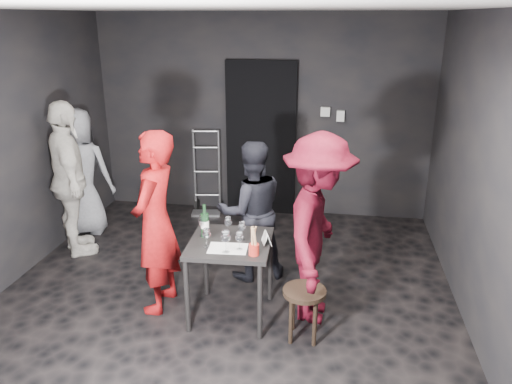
% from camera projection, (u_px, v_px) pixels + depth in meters
% --- Properties ---
extents(floor, '(4.50, 5.00, 0.02)m').
position_uv_depth(floor, '(223.00, 302.00, 4.87)').
color(floor, black).
rests_on(floor, ground).
extents(ceiling, '(4.50, 5.00, 0.02)m').
position_uv_depth(ceiling, '(215.00, 8.00, 3.97)').
color(ceiling, silver).
rests_on(ceiling, ground).
extents(wall_back, '(4.50, 0.04, 2.70)m').
position_uv_depth(wall_back, '(262.00, 116.00, 6.75)').
color(wall_back, black).
rests_on(wall_back, ground).
extents(wall_front, '(4.50, 0.04, 2.70)m').
position_uv_depth(wall_front, '(83.00, 341.00, 2.10)').
color(wall_front, black).
rests_on(wall_front, ground).
extents(wall_right, '(0.04, 5.00, 2.70)m').
position_uv_depth(wall_right, '(487.00, 183.00, 4.08)').
color(wall_right, black).
rests_on(wall_right, ground).
extents(doorway, '(0.95, 0.10, 2.10)m').
position_uv_depth(doorway, '(261.00, 139.00, 6.79)').
color(doorway, black).
rests_on(doorway, ground).
extents(wallbox_upper, '(0.12, 0.06, 0.12)m').
position_uv_depth(wallbox_upper, '(325.00, 112.00, 6.54)').
color(wallbox_upper, '#B7B7B2').
rests_on(wallbox_upper, wall_back).
extents(wallbox_lower, '(0.10, 0.06, 0.14)m').
position_uv_depth(wallbox_lower, '(341.00, 116.00, 6.52)').
color(wallbox_lower, '#B7B7B2').
rests_on(wallbox_lower, wall_back).
extents(hand_truck, '(0.39, 0.34, 1.18)m').
position_uv_depth(hand_truck, '(207.00, 198.00, 7.02)').
color(hand_truck, '#B2B2B7').
rests_on(hand_truck, floor).
extents(tasting_table, '(0.72, 0.72, 0.75)m').
position_uv_depth(tasting_table, '(230.00, 251.00, 4.45)').
color(tasting_table, black).
rests_on(tasting_table, floor).
extents(stool, '(0.37, 0.37, 0.47)m').
position_uv_depth(stool, '(304.00, 299.00, 4.21)').
color(stool, black).
rests_on(stool, floor).
extents(server_red, '(0.50, 0.74, 1.96)m').
position_uv_depth(server_red, '(155.00, 210.00, 4.50)').
color(server_red, '#A61012').
rests_on(server_red, floor).
extents(woman_black, '(0.80, 0.64, 1.46)m').
position_uv_depth(woman_black, '(251.00, 212.00, 5.14)').
color(woman_black, black).
rests_on(woman_black, floor).
extents(man_maroon, '(0.71, 1.34, 2.00)m').
position_uv_depth(man_maroon, '(318.00, 215.00, 4.34)').
color(man_maroon, '#520918').
rests_on(man_maroon, floor).
extents(bystander_cream, '(1.22, 1.35, 2.13)m').
position_uv_depth(bystander_cream, '(68.00, 165.00, 5.55)').
color(bystander_cream, white).
rests_on(bystander_cream, floor).
extents(bystander_grey, '(0.87, 0.53, 1.70)m').
position_uv_depth(bystander_grey, '(80.00, 169.00, 6.18)').
color(bystander_grey, gray).
rests_on(bystander_grey, floor).
extents(tasting_mat, '(0.35, 0.24, 0.00)m').
position_uv_depth(tasting_mat, '(228.00, 248.00, 4.28)').
color(tasting_mat, white).
rests_on(tasting_mat, tasting_table).
extents(wine_glass_a, '(0.08, 0.08, 0.19)m').
position_uv_depth(wine_glass_a, '(207.00, 237.00, 4.28)').
color(wine_glass_a, white).
rests_on(wine_glass_a, tasting_table).
extents(wine_glass_b, '(0.10, 0.10, 0.22)m').
position_uv_depth(wine_glass_b, '(203.00, 225.00, 4.49)').
color(wine_glass_b, white).
rests_on(wine_glass_b, tasting_table).
extents(wine_glass_c, '(0.09, 0.09, 0.19)m').
position_uv_depth(wine_glass_c, '(228.00, 225.00, 4.54)').
color(wine_glass_c, white).
rests_on(wine_glass_c, tasting_table).
extents(wine_glass_d, '(0.10, 0.10, 0.22)m').
position_uv_depth(wine_glass_d, '(226.00, 241.00, 4.18)').
color(wine_glass_d, white).
rests_on(wine_glass_d, tasting_table).
extents(wine_glass_e, '(0.09, 0.09, 0.18)m').
position_uv_depth(wine_glass_e, '(239.00, 240.00, 4.24)').
color(wine_glass_e, white).
rests_on(wine_glass_e, tasting_table).
extents(wine_glass_f, '(0.08, 0.08, 0.18)m').
position_uv_depth(wine_glass_f, '(242.00, 230.00, 4.43)').
color(wine_glass_f, white).
rests_on(wine_glass_f, tasting_table).
extents(wine_bottle, '(0.07, 0.07, 0.31)m').
position_uv_depth(wine_bottle, '(205.00, 224.00, 4.48)').
color(wine_bottle, black).
rests_on(wine_bottle, tasting_table).
extents(breadstick_cup, '(0.09, 0.09, 0.27)m').
position_uv_depth(breadstick_cup, '(254.00, 242.00, 4.13)').
color(breadstick_cup, '#B2241A').
rests_on(breadstick_cup, tasting_table).
extents(reserved_card, '(0.12, 0.16, 0.11)m').
position_uv_depth(reserved_card, '(265.00, 238.00, 4.37)').
color(reserved_card, white).
rests_on(reserved_card, tasting_table).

